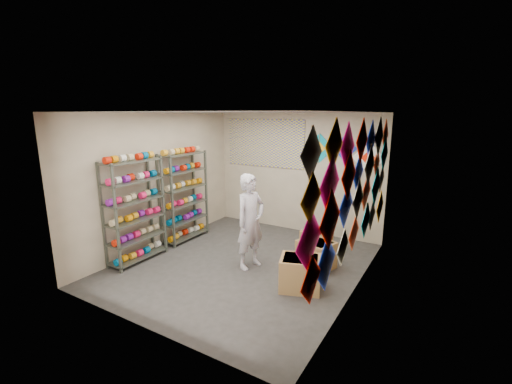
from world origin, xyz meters
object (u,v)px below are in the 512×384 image
Objects in this scene: shelf_rack_front at (135,211)px; carton_a at (300,273)px; carton_b at (316,254)px; carton_c at (316,241)px; shelf_rack_back at (184,197)px; shopkeeper at (250,221)px.

shelf_rack_front is 3.16m from carton_a.
shelf_rack_front is 3.09× the size of carton_a.
carton_c is (-0.24, 0.64, -0.01)m from carton_b.
carton_c is at bearing 15.45° from shelf_rack_back.
shelf_rack_front is at bearing -137.13° from carton_b.
shelf_rack_back reaches higher than shopkeeper.
shelf_rack_back is 3.05m from carton_b.
carton_c is (2.73, 0.75, -0.72)m from shelf_rack_back.
shelf_rack_back is 3.20m from carton_a.
shelf_rack_front is at bearing -136.86° from carton_c.
shelf_rack_back reaches higher than carton_b.
carton_a is at bearing -90.85° from shopkeeper.
shelf_rack_back is 1.13× the size of shopkeeper.
carton_b is at bearing 25.53° from shelf_rack_front.
carton_c is at bearing 36.97° from shelf_rack_front.
carton_a is at bearing -68.00° from carton_b.
carton_b is (-0.07, 0.87, -0.02)m from carton_a.
shelf_rack_back is 2.01m from shopkeeper.
carton_a reaches higher than carton_c.
shelf_rack_front and shelf_rack_back have the same top height.
shelf_rack_back is 3.09× the size of carton_a.
shopkeeper reaches higher than carton_a.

